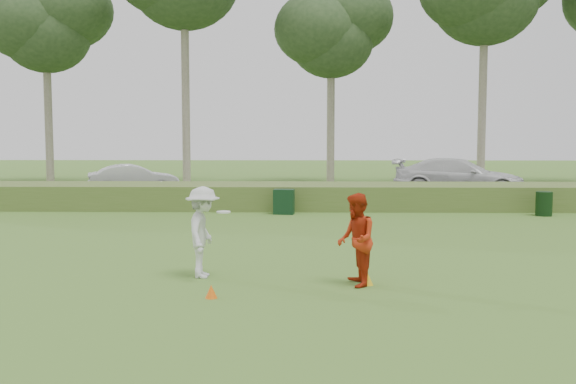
{
  "coord_description": "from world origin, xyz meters",
  "views": [
    {
      "loc": [
        0.34,
        -12.21,
        2.72
      ],
      "look_at": [
        0.0,
        4.0,
        1.3
      ],
      "focal_mm": 40.0,
      "sensor_mm": 36.0,
      "label": 1
    }
  ],
  "objects_px": {
    "utility_cabinet": "(284,202)",
    "trash_bin": "(544,204)",
    "car_mid": "(134,179)",
    "player_red": "(356,240)",
    "cone_orange": "(211,291)",
    "player_white": "(203,232)",
    "car_right": "(459,177)",
    "cone_yellow": "(368,279)"
  },
  "relations": [
    {
      "from": "player_red",
      "to": "trash_bin",
      "type": "distance_m",
      "value": 12.74
    },
    {
      "from": "car_right",
      "to": "cone_orange",
      "type": "bearing_deg",
      "value": 170.62
    },
    {
      "from": "utility_cabinet",
      "to": "car_mid",
      "type": "xyz_separation_m",
      "value": [
        -7.14,
        7.2,
        0.3
      ]
    },
    {
      "from": "trash_bin",
      "to": "utility_cabinet",
      "type": "bearing_deg",
      "value": 178.27
    },
    {
      "from": "cone_yellow",
      "to": "car_mid",
      "type": "height_order",
      "value": "car_mid"
    },
    {
      "from": "player_white",
      "to": "cone_orange",
      "type": "distance_m",
      "value": 1.81
    },
    {
      "from": "cone_orange",
      "to": "trash_bin",
      "type": "relative_size",
      "value": 0.27
    },
    {
      "from": "player_red",
      "to": "car_right",
      "type": "distance_m",
      "value": 18.11
    },
    {
      "from": "player_red",
      "to": "car_mid",
      "type": "bearing_deg",
      "value": -159.11
    },
    {
      "from": "cone_yellow",
      "to": "car_right",
      "type": "xyz_separation_m",
      "value": [
        5.79,
        17.01,
        0.78
      ]
    },
    {
      "from": "player_red",
      "to": "utility_cabinet",
      "type": "relative_size",
      "value": 1.94
    },
    {
      "from": "player_white",
      "to": "trash_bin",
      "type": "relative_size",
      "value": 2.12
    },
    {
      "from": "player_white",
      "to": "car_right",
      "type": "relative_size",
      "value": 0.31
    },
    {
      "from": "player_white",
      "to": "car_right",
      "type": "distance_m",
      "value": 18.67
    },
    {
      "from": "utility_cabinet",
      "to": "car_mid",
      "type": "bearing_deg",
      "value": 142.78
    },
    {
      "from": "utility_cabinet",
      "to": "car_mid",
      "type": "distance_m",
      "value": 10.15
    },
    {
      "from": "player_red",
      "to": "cone_orange",
      "type": "bearing_deg",
      "value": -74.67
    },
    {
      "from": "player_white",
      "to": "cone_orange",
      "type": "height_order",
      "value": "player_white"
    },
    {
      "from": "player_red",
      "to": "car_mid",
      "type": "relative_size",
      "value": 0.41
    },
    {
      "from": "car_right",
      "to": "car_mid",
      "type": "bearing_deg",
      "value": 102.74
    },
    {
      "from": "trash_bin",
      "to": "car_right",
      "type": "relative_size",
      "value": 0.14
    },
    {
      "from": "trash_bin",
      "to": "car_right",
      "type": "height_order",
      "value": "car_right"
    },
    {
      "from": "player_red",
      "to": "cone_yellow",
      "type": "bearing_deg",
      "value": 101.02
    },
    {
      "from": "cone_orange",
      "to": "cone_yellow",
      "type": "relative_size",
      "value": 1.03
    },
    {
      "from": "player_white",
      "to": "car_mid",
      "type": "distance_m",
      "value": 18.21
    },
    {
      "from": "player_red",
      "to": "utility_cabinet",
      "type": "distance_m",
      "value": 10.83
    },
    {
      "from": "utility_cabinet",
      "to": "player_white",
      "type": "bearing_deg",
      "value": -89.28
    },
    {
      "from": "player_red",
      "to": "trash_bin",
      "type": "xyz_separation_m",
      "value": [
        7.29,
        10.43,
        -0.43
      ]
    },
    {
      "from": "car_mid",
      "to": "utility_cabinet",
      "type": "bearing_deg",
      "value": -153.95
    },
    {
      "from": "cone_orange",
      "to": "car_mid",
      "type": "distance_m",
      "value": 19.85
    },
    {
      "from": "utility_cabinet",
      "to": "trash_bin",
      "type": "bearing_deg",
      "value": 6.26
    },
    {
      "from": "player_red",
      "to": "trash_bin",
      "type": "bearing_deg",
      "value": 139.9
    },
    {
      "from": "car_mid",
      "to": "cone_orange",
      "type": "bearing_deg",
      "value": 179.59
    },
    {
      "from": "utility_cabinet",
      "to": "player_red",
      "type": "bearing_deg",
      "value": -73.49
    },
    {
      "from": "player_red",
      "to": "car_mid",
      "type": "xyz_separation_m",
      "value": [
        -8.75,
        17.9,
        -0.11
      ]
    },
    {
      "from": "player_red",
      "to": "car_right",
      "type": "relative_size",
      "value": 0.29
    },
    {
      "from": "player_red",
      "to": "car_mid",
      "type": "distance_m",
      "value": 19.92
    },
    {
      "from": "car_mid",
      "to": "car_right",
      "type": "height_order",
      "value": "car_right"
    },
    {
      "from": "player_white",
      "to": "cone_yellow",
      "type": "relative_size",
      "value": 8.06
    },
    {
      "from": "cone_yellow",
      "to": "utility_cabinet",
      "type": "height_order",
      "value": "utility_cabinet"
    },
    {
      "from": "cone_orange",
      "to": "utility_cabinet",
      "type": "distance_m",
      "value": 11.68
    },
    {
      "from": "car_right",
      "to": "player_red",
      "type": "bearing_deg",
      "value": 176.53
    }
  ]
}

